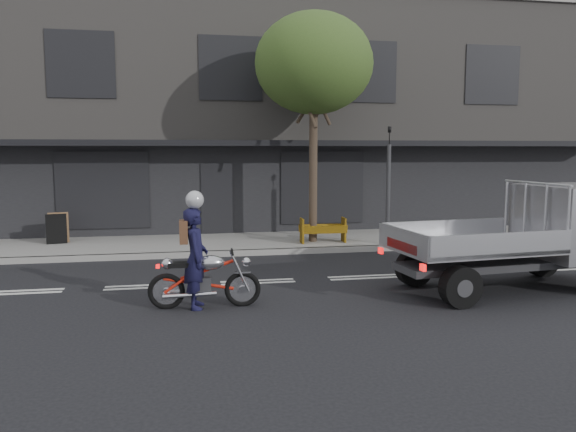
% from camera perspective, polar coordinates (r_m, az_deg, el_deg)
% --- Properties ---
extents(ground, '(80.00, 80.00, 0.00)m').
position_cam_1_polar(ground, '(12.26, -3.09, -6.71)').
color(ground, black).
rests_on(ground, ground).
extents(sidewalk, '(32.00, 3.20, 0.15)m').
position_cam_1_polar(sidewalk, '(16.82, -5.18, -2.76)').
color(sidewalk, gray).
rests_on(sidewalk, ground).
extents(kerb, '(32.00, 0.20, 0.15)m').
position_cam_1_polar(kerb, '(15.26, -4.61, -3.75)').
color(kerb, gray).
rests_on(kerb, ground).
extents(building_main, '(26.00, 10.00, 8.00)m').
position_cam_1_polar(building_main, '(23.20, -6.84, 9.57)').
color(building_main, slate).
rests_on(building_main, ground).
extents(street_tree, '(3.40, 3.40, 6.74)m').
position_cam_1_polar(street_tree, '(16.63, 2.64, 15.15)').
color(street_tree, '#382B21').
rests_on(street_tree, ground).
extents(traffic_light_pole, '(0.12, 0.12, 3.50)m').
position_cam_1_polar(traffic_light_pole, '(16.26, 10.14, 2.43)').
color(traffic_light_pole, '#2D2D30').
rests_on(traffic_light_pole, ground).
extents(motorcycle, '(2.04, 0.59, 1.05)m').
position_cam_1_polar(motorcycle, '(10.33, -8.47, -6.27)').
color(motorcycle, black).
rests_on(motorcycle, ground).
extents(rider, '(0.47, 0.69, 1.82)m').
position_cam_1_polar(rider, '(10.25, -9.35, -4.26)').
color(rider, black).
rests_on(rider, ground).
extents(flatbed_ute, '(4.95, 2.39, 2.22)m').
position_cam_1_polar(flatbed_ute, '(12.87, 25.39, -0.99)').
color(flatbed_ute, black).
rests_on(flatbed_ute, ground).
extents(construction_barrier, '(1.36, 0.58, 0.75)m').
position_cam_1_polar(construction_barrier, '(16.22, 3.74, -1.49)').
color(construction_barrier, orange).
rests_on(construction_barrier, sidewalk).
extents(sandwich_board, '(0.63, 0.49, 0.89)m').
position_cam_1_polar(sandwich_board, '(17.36, -22.47, -1.23)').
color(sandwich_board, black).
rests_on(sandwich_board, sidewalk).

